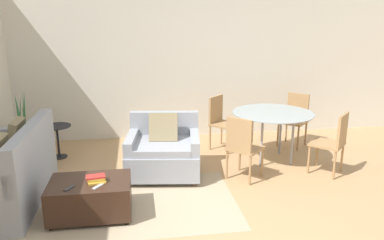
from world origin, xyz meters
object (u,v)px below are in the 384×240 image
object	(u,v)px
dining_chair_far_right	(295,116)
dining_table	(273,117)
tv_remote_secondary	(98,186)
dining_chair_near_right	(334,140)
dining_chair_near_left	(242,144)
book_stack	(96,179)
armchair	(164,152)
dining_chair_far_left	(221,119)
couch	(6,177)
side_table	(57,135)
tv_remote_primary	(69,188)
potted_plant	(25,143)
ottoman	(91,197)

from	to	relation	value
dining_chair_far_right	dining_table	bearing A→B (deg)	-135.00
tv_remote_secondary	dining_chair_near_right	world-z (taller)	dining_chair_near_right
dining_chair_near_left	book_stack	bearing A→B (deg)	-158.99
armchair	book_stack	world-z (taller)	armchair
book_stack	dining_chair_far_left	size ratio (longest dim) A/B	0.26
book_stack	dining_chair_near_left	xyz separation A→B (m)	(1.87, 0.72, 0.07)
dining_chair_near_right	couch	bearing A→B (deg)	-177.51
armchair	dining_chair_near_left	xyz separation A→B (m)	(1.04, -0.35, 0.18)
dining_chair_far_left	side_table	bearing A→B (deg)	-178.56
side_table	dining_chair_far_right	size ratio (longest dim) A/B	0.59
book_stack	tv_remote_primary	size ratio (longest dim) A/B	1.73
armchair	dining_chair_far_left	size ratio (longest dim) A/B	1.23
tv_remote_primary	potted_plant	bearing A→B (deg)	115.94
ottoman	dining_chair_far_right	bearing A→B (deg)	31.67
dining_chair_far_left	couch	bearing A→B (deg)	-153.11
potted_plant	dining_chair_far_left	distance (m)	3.18
book_stack	tv_remote_secondary	distance (m)	0.13
couch	side_table	bearing A→B (deg)	77.33
side_table	dining_chair_far_left	xyz separation A→B (m)	(2.66, 0.07, 0.14)
tv_remote_secondary	dining_chair_near_right	size ratio (longest dim) A/B	0.17
book_stack	tv_remote_primary	world-z (taller)	book_stack
armchair	tv_remote_primary	xyz separation A→B (m)	(-1.09, -1.20, 0.08)
ottoman	dining_chair_near_right	size ratio (longest dim) A/B	0.99
armchair	dining_chair_near_left	bearing A→B (deg)	-18.37
couch	tv_remote_primary	size ratio (longest dim) A/B	13.19
ottoman	dining_chair_near_left	bearing A→B (deg)	19.58
tv_remote_primary	side_table	bearing A→B (deg)	103.94
tv_remote_secondary	dining_chair_far_left	xyz separation A→B (m)	(1.83, 2.17, 0.10)
book_stack	tv_remote_primary	distance (m)	0.30
ottoman	side_table	size ratio (longest dim) A/B	1.69
side_table	dining_chair_far_right	distance (m)	3.99
potted_plant	dining_chair_far_right	distance (m)	4.50
dining_chair_near_left	dining_chair_near_right	distance (m)	1.33
ottoman	dining_chair_near_right	bearing A→B (deg)	11.94
couch	dining_table	distance (m)	3.76
dining_chair_near_left	dining_chair_far_left	xyz separation A→B (m)	(0.00, 1.33, 0.00)
ottoman	side_table	distance (m)	2.08
dining_chair_far_right	side_table	bearing A→B (deg)	-179.04
dining_chair_near_right	dining_chair_far_left	distance (m)	1.87
potted_plant	dining_chair_near_right	bearing A→B (deg)	-15.74
dining_chair_near_left	side_table	bearing A→B (deg)	154.66
book_stack	dining_table	bearing A→B (deg)	28.61
armchair	dining_chair_near_right	bearing A→B (deg)	-8.33
dining_table	dining_chair_near_right	size ratio (longest dim) A/B	1.37
dining_chair_far_left	dining_chair_near_right	bearing A→B (deg)	-45.00
book_stack	armchair	bearing A→B (deg)	52.31
dining_table	dining_chair_far_left	xyz separation A→B (m)	(-0.66, 0.66, -0.18)
tv_remote_secondary	dining_chair_far_right	size ratio (longest dim) A/B	0.17
ottoman	potted_plant	xyz separation A→B (m)	(-1.22, 1.96, 0.03)
potted_plant	dining_table	xyz separation A→B (m)	(3.83, -0.60, 0.44)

